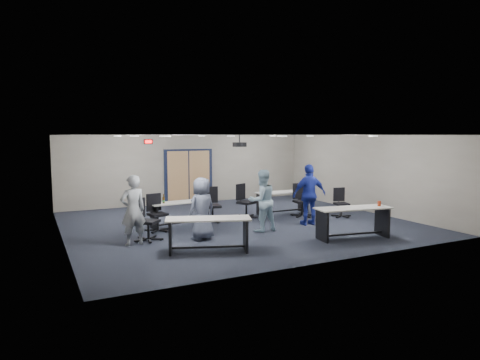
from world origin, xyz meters
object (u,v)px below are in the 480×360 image
chair_loose_left (148,220)px  person_plaid (202,209)px  table_front_left (208,229)px  table_front_right (353,217)px  chair_loose_right (342,203)px  table_back_right (283,199)px  chair_back_d (302,200)px  person_gray (133,210)px  chair_back_b (213,205)px  table_back_left (179,209)px  person_navy (309,195)px  chair_back_a (158,213)px  person_lightblue (262,201)px  chair_back_c (246,201)px

chair_loose_left → person_plaid: 1.40m
table_front_left → chair_loose_left: 1.92m
table_front_right → chair_loose_right: bearing=65.4°
person_plaid → table_back_right: bearing=-165.3°
chair_back_d → person_gray: 5.99m
table_front_right → chair_back_b: (-2.47, 3.61, -0.02)m
chair_back_b → person_gray: size_ratio=0.62×
table_back_left → person_navy: size_ratio=1.01×
chair_back_a → table_front_right: bearing=-47.3°
chair_back_a → person_navy: bearing=-27.0°
chair_back_b → person_lightblue: 2.00m
chair_back_d → chair_loose_left: chair_back_d is taller
person_navy → table_front_right: bearing=98.5°
table_back_left → person_lightblue: 2.53m
chair_back_c → table_front_left: bearing=-156.4°
person_gray → person_navy: size_ratio=0.95×
chair_back_a → person_plaid: person_plaid is taller
table_back_left → chair_back_b: (1.13, 0.15, 0.04)m
chair_back_c → person_navy: bearing=-83.2°
chair_loose_right → person_gray: size_ratio=0.55×
chair_back_d → person_plaid: bearing=-153.1°
chair_back_b → chair_loose_left: (-2.40, -1.49, -0.00)m
person_lightblue → person_navy: person_navy is taller
table_front_right → chair_back_a: chair_back_a is taller
chair_loose_right → person_lightblue: size_ratio=0.55×
chair_back_a → chair_back_b: size_ratio=0.97×
table_front_right → chair_back_d: bearing=89.7°
chair_back_b → person_plaid: size_ratio=0.67×
person_gray → chair_loose_right: bearing=176.1°
chair_back_b → chair_loose_right: (4.11, -1.17, -0.06)m
chair_back_b → person_gray: person_gray is taller
chair_back_b → person_gray: (-2.84, -1.77, 0.33)m
chair_back_a → chair_back_d: chair_back_d is taller
table_back_left → chair_loose_right: bearing=-16.9°
chair_back_c → person_gray: bearing=177.7°
table_back_left → table_back_right: bearing=-0.7°
table_front_right → person_plaid: person_plaid is taller
chair_loose_right → table_front_right: bearing=-111.3°
table_front_right → person_gray: size_ratio=1.21×
table_front_right → person_lightblue: bearing=143.7°
chair_back_a → chair_back_d: size_ratio=0.96×
table_front_right → chair_back_a: bearing=154.3°
chair_back_c → person_gray: 4.51m
person_lightblue → table_front_right: bearing=132.0°
table_back_left → person_gray: 2.39m
person_plaid → chair_loose_left: bearing=-36.3°
table_front_left → table_back_right: bearing=59.0°
chair_loose_left → person_plaid: bearing=-68.4°
table_front_left → chair_back_d: 5.14m
table_front_left → table_front_right: (3.89, -0.47, 0.02)m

